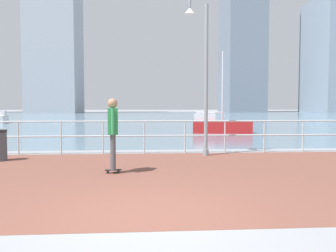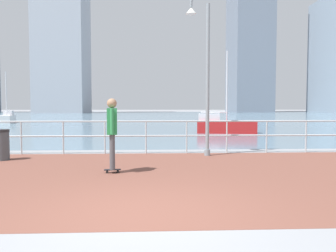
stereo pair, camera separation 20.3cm
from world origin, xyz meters
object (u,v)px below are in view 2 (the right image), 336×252
object	(u,v)px
lamppost	(203,62)
trash_bin	(2,145)
sailboat_white	(7,118)
skateboarder	(112,128)
sailboat_gray	(224,125)

from	to	relation	value
lamppost	trash_bin	size ratio (longest dim) A/B	5.92
lamppost	sailboat_white	distance (m)	27.69
skateboarder	trash_bin	distance (m)	4.20
trash_bin	sailboat_white	size ratio (longest dim) A/B	0.19
sailboat_white	sailboat_gray	bearing A→B (deg)	-35.99
trash_bin	skateboarder	bearing A→B (deg)	-31.16
trash_bin	sailboat_gray	world-z (taller)	sailboat_gray
lamppost	trash_bin	bearing A→B (deg)	-173.57
trash_bin	sailboat_gray	size ratio (longest dim) A/B	0.19
lamppost	sailboat_gray	size ratio (longest dim) A/B	1.12
skateboarder	sailboat_white	xyz separation A→B (m)	(-13.02, 25.54, -0.62)
trash_bin	sailboat_white	bearing A→B (deg)	112.04
lamppost	sailboat_white	world-z (taller)	lamppost
lamppost	sailboat_gray	world-z (taller)	lamppost
skateboarder	sailboat_gray	bearing A→B (deg)	66.38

